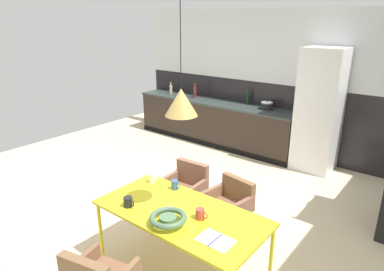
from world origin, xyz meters
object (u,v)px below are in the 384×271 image
object	(u,v)px
open_book	(215,240)
fruit_bowl	(168,218)
mug_short_terracotta	(200,214)
bottle_oil_tall	(195,92)
mug_wide_latte	(175,185)
cooking_pot	(267,106)
armchair_facing_counter	(187,184)
bottle_spice_small	(248,98)
refrigerator_column	(319,111)
bottle_wine_green	(171,89)
pendant_lamp_over_table_near	(181,102)
mug_dark_espresso	(128,202)
mug_tall_blue	(153,178)
armchair_near_window	(230,200)
dining_table	(181,215)

from	to	relation	value
open_book	fruit_bowl	bearing A→B (deg)	-172.33
mug_short_terracotta	bottle_oil_tall	distance (m)	4.46
mug_wide_latte	cooking_pot	xyz separation A→B (m)	(-0.55, 3.22, 0.18)
armchair_facing_counter	bottle_spice_small	size ratio (longest dim) A/B	2.35
refrigerator_column	mug_short_terracotta	world-z (taller)	refrigerator_column
bottle_wine_green	pendant_lamp_over_table_near	distance (m)	4.81
mug_dark_espresso	bottle_wine_green	distance (m)	4.66
fruit_bowl	mug_short_terracotta	distance (m)	0.30
mug_dark_espresso	cooking_pot	xyz separation A→B (m)	(-0.43, 3.78, 0.18)
refrigerator_column	mug_tall_blue	size ratio (longest dim) A/B	16.33
armchair_facing_counter	mug_dark_espresso	distance (m)	1.12
cooking_pot	pendant_lamp_over_table_near	world-z (taller)	pendant_lamp_over_table_near
armchair_near_window	mug_tall_blue	distance (m)	0.95
armchair_facing_counter	bottle_wine_green	bearing A→B (deg)	-48.36
fruit_bowl	refrigerator_column	bearing A→B (deg)	89.21
fruit_bowl	bottle_spice_small	distance (m)	4.15
dining_table	cooking_pot	size ratio (longest dim) A/B	7.42
bottle_wine_green	bottle_oil_tall	bearing A→B (deg)	0.75
mug_short_terracotta	bottle_wine_green	xyz separation A→B (m)	(-3.48, 3.45, 0.21)
bottle_wine_green	mug_dark_espresso	bearing A→B (deg)	-53.14
bottle_spice_small	bottle_wine_green	bearing A→B (deg)	-174.33
armchair_facing_counter	cooking_pot	xyz separation A→B (m)	(-0.29, 2.71, 0.45)
mug_wide_latte	bottle_spice_small	distance (m)	3.51
bottle_oil_tall	pendant_lamp_over_table_near	world-z (taller)	pendant_lamp_over_table_near
armchair_facing_counter	bottle_oil_tall	bearing A→B (deg)	-56.90
fruit_bowl	mug_short_terracotta	xyz separation A→B (m)	(0.17, 0.25, -0.01)
mug_short_terracotta	bottle_spice_small	bearing A→B (deg)	113.71
dining_table	bottle_oil_tall	distance (m)	4.34
cooking_pot	open_book	bearing A→B (deg)	-69.02
mug_dark_espresso	mug_short_terracotta	size ratio (longest dim) A/B	1.03
mug_tall_blue	open_book	bearing A→B (deg)	-20.41
mug_tall_blue	bottle_wine_green	bearing A→B (deg)	129.15
bottle_spice_small	armchair_facing_counter	bearing A→B (deg)	-74.81
armchair_near_window	armchair_facing_counter	world-z (taller)	armchair_facing_counter
bottle_oil_tall	mug_short_terracotta	bearing A→B (deg)	-51.09
armchair_near_window	fruit_bowl	world-z (taller)	fruit_bowl
armchair_near_window	cooking_pot	xyz separation A→B (m)	(-0.92, 2.66, 0.48)
open_book	bottle_wine_green	bearing A→B (deg)	136.09
fruit_bowl	bottle_wine_green	xyz separation A→B (m)	(-3.31, 3.70, 0.20)
open_book	bottle_wine_green	world-z (taller)	bottle_wine_green
bottle_wine_green	bottle_oil_tall	size ratio (longest dim) A/B	0.84
mug_tall_blue	mug_wide_latte	world-z (taller)	mug_tall_blue
fruit_bowl	bottle_wine_green	distance (m)	4.97
mug_short_terracotta	cooking_pot	world-z (taller)	cooking_pot
armchair_near_window	mug_dark_espresso	bearing A→B (deg)	76.13
open_book	mug_tall_blue	distance (m)	1.25
refrigerator_column	pendant_lamp_over_table_near	distance (m)	3.51
dining_table	refrigerator_column	bearing A→B (deg)	88.28
open_book	mug_wide_latte	distance (m)	0.99
mug_dark_espresso	pendant_lamp_over_table_near	xyz separation A→B (m)	(0.46, 0.28, 1.02)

